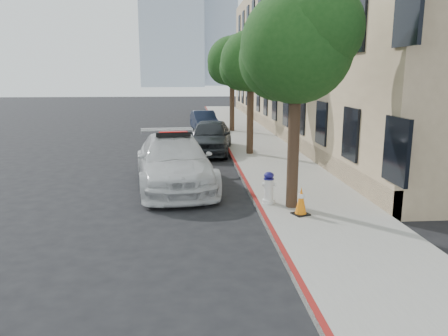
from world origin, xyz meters
The scene contains 13 objects.
ground centered at (0.00, 0.00, 0.00)m, with size 120.00×120.00×0.00m, color black.
sidewalk centered at (3.60, 10.00, 0.07)m, with size 3.20×50.00×0.15m, color gray.
curb_strip centered at (2.06, 10.00, 0.07)m, with size 0.12×50.00×0.15m, color maroon.
building centered at (9.20, 15.00, 5.00)m, with size 8.00×36.00×10.00m, color tan.
tower_right centered at (9.00, 135.00, 22.00)m, with size 14.00×14.00×44.00m, color #9EA8B7.
tree_near centered at (2.93, -2.01, 4.27)m, with size 2.92×2.82×5.62m.
tree_mid centered at (2.93, 5.99, 4.16)m, with size 2.77×2.64×5.43m.
tree_far centered at (2.93, 13.99, 4.39)m, with size 3.10×3.00×5.81m.
police_car centered at (-0.28, 1.02, 0.83)m, with size 3.00×5.93×1.80m.
parked_car_mid centered at (1.20, 7.04, 0.78)m, with size 1.83×4.55×1.55m, color #212529.
parked_car_far centered at (1.20, 15.15, 0.64)m, with size 1.35×3.88×1.28m, color #131B31.
fire_hydrant centered at (2.35, -1.63, 0.57)m, with size 0.37×0.33×0.87m.
traffic_cone centered at (2.97, -2.68, 0.50)m, with size 0.48×0.48×0.71m.
Camera 1 is at (0.22, -12.92, 3.59)m, focal length 35.00 mm.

